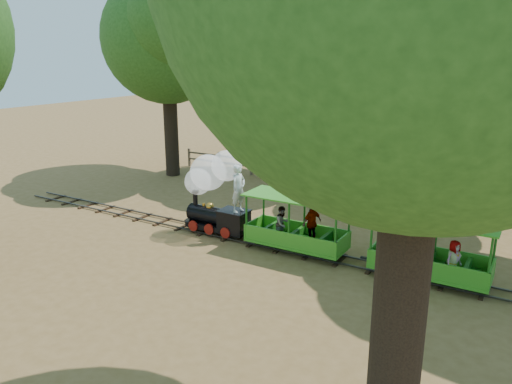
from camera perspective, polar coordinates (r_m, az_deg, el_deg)
The scene contains 12 objects.
ground at distance 16.66m, azimuth -0.13°, elevation -5.81°, with size 90.00×90.00×0.00m, color olive.
track at distance 16.63m, azimuth -0.13°, elevation -5.59°, with size 22.00×1.00×0.10m.
locomotive at distance 17.05m, azimuth -4.85°, elevation 0.69°, with size 2.65×1.24×3.04m.
carriage_front at distance 15.71m, azimuth 4.73°, elevation -4.23°, with size 3.31×1.35×1.72m.
carriage_rear at distance 14.54m, azimuth 18.92°, elevation -6.73°, with size 3.31×1.35×1.72m.
oak_nw at distance 25.46m, azimuth -10.11°, elevation 17.60°, with size 7.78×6.85×9.84m.
oak_nc at distance 25.07m, azimuth 7.64°, elevation 20.76°, with size 7.97×7.02×11.24m.
oak_ne at distance 21.04m, azimuth 25.05°, elevation 16.62°, with size 7.72×6.80×9.73m.
fence at distance 23.40m, azimuth 9.98°, elevation 1.81°, with size 18.10×0.10×1.00m.
shrub_west at distance 25.89m, azimuth 3.65°, elevation 4.12°, with size 2.64×2.03×1.83m, color #2D6B1E.
shrub_mid_w at distance 24.18m, azimuth 13.70°, elevation 2.69°, with size 2.43×1.87×1.68m, color #2D6B1E.
shrub_mid_e at distance 23.56m, azimuth 19.98°, elevation 1.80°, with size 2.38×1.83×1.65m, color #2D6B1E.
Camera 1 is at (7.95, -13.30, 6.12)m, focal length 35.00 mm.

